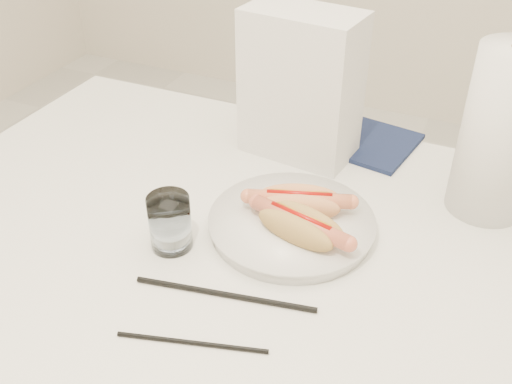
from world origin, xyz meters
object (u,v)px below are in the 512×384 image
at_px(hotdog_right, 300,226).
at_px(napkin_box, 301,86).
at_px(plate, 291,225).
at_px(hotdog_left, 299,203).
at_px(table, 262,273).
at_px(paper_towel_roll, 502,134).
at_px(water_glass, 170,222).

height_order(hotdog_right, napkin_box, napkin_box).
bearing_deg(hotdog_right, plate, 141.66).
relative_size(hotdog_left, hotdog_right, 0.97).
relative_size(plate, napkin_box, 0.93).
height_order(table, paper_towel_roll, paper_towel_roll).
xyz_separation_m(napkin_box, paper_towel_roll, (0.33, -0.04, 0.00)).
bearing_deg(hotdog_left, plate, -117.81).
distance_m(napkin_box, paper_towel_roll, 0.34).
xyz_separation_m(hotdog_right, water_glass, (-0.17, -0.07, 0.00)).
distance_m(hotdog_left, paper_towel_roll, 0.32).
xyz_separation_m(plate, water_glass, (-0.15, -0.10, 0.03)).
relative_size(hotdog_right, paper_towel_roll, 0.60).
bearing_deg(paper_towel_roll, hotdog_left, -147.45).
height_order(plate, water_glass, water_glass).
bearing_deg(plate, napkin_box, 108.30).
distance_m(water_glass, paper_towel_roll, 0.51).
height_order(table, plate, plate).
xyz_separation_m(water_glass, paper_towel_roll, (0.41, 0.29, 0.09)).
bearing_deg(napkin_box, paper_towel_roll, -0.06).
xyz_separation_m(table, paper_towel_roll, (0.29, 0.23, 0.19)).
bearing_deg(napkin_box, hotdog_right, -61.57).
relative_size(plate, paper_towel_roll, 0.91).
bearing_deg(hotdog_left, paper_towel_roll, 14.05).
relative_size(table, plate, 4.93).
xyz_separation_m(hotdog_left, hotdog_right, (0.02, -0.05, 0.00)).
bearing_deg(water_glass, napkin_box, 77.54).
relative_size(hotdog_left, water_glass, 1.82).
height_order(hotdog_left, hotdog_right, same).
xyz_separation_m(hotdog_left, paper_towel_roll, (0.26, 0.16, 0.09)).
bearing_deg(napkin_box, table, -73.17).
relative_size(water_glass, paper_towel_roll, 0.32).
relative_size(water_glass, napkin_box, 0.32).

